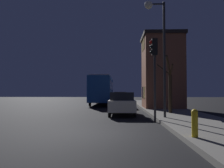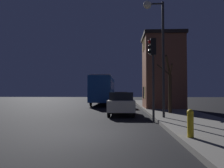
{
  "view_description": "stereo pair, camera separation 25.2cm",
  "coord_description": "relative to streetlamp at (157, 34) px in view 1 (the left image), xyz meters",
  "views": [
    {
      "loc": [
        0.98,
        -8.63,
        1.64
      ],
      "look_at": [
        0.37,
        9.22,
        2.28
      ],
      "focal_mm": 35.0,
      "sensor_mm": 36.0,
      "label": 1
    },
    {
      "loc": [
        1.23,
        -8.62,
        1.64
      ],
      "look_at": [
        0.37,
        9.22,
        2.28
      ],
      "focal_mm": 35.0,
      "sensor_mm": 36.0,
      "label": 2
    }
  ],
  "objects": [
    {
      "name": "bare_tree",
      "position": [
        1.27,
        2.58,
        -2.87
      ],
      "size": [
        0.92,
        2.23,
        3.91
      ],
      "color": "#382819",
      "rests_on": "sidewalk"
    },
    {
      "name": "car_near_lane",
      "position": [
        -2.05,
        2.75,
        -4.19
      ],
      "size": [
        1.78,
        4.12,
        1.61
      ],
      "color": "beige",
      "rests_on": "ground"
    },
    {
      "name": "car_far_lane",
      "position": [
        -2.15,
        17.34,
        -4.17
      ],
      "size": [
        1.83,
        4.79,
        1.64
      ],
      "color": "olive",
      "rests_on": "ground"
    },
    {
      "name": "bus",
      "position": [
        -4.43,
        15.52,
        -2.92
      ],
      "size": [
        2.46,
        10.79,
        3.53
      ],
      "color": "#194793",
      "rests_on": "ground"
    },
    {
      "name": "ground_plane",
      "position": [
        -3.19,
        -4.05,
        -5.03
      ],
      "size": [
        120.0,
        120.0,
        0.0
      ],
      "primitive_type": "plane",
      "color": "black"
    },
    {
      "name": "fire_hydrant",
      "position": [
        0.22,
        -5.52,
        -4.38
      ],
      "size": [
        0.21,
        0.21,
        0.91
      ],
      "color": "gold",
      "rests_on": "sidewalk"
    },
    {
      "name": "traffic_light",
      "position": [
        -0.33,
        -0.89,
        -1.79
      ],
      "size": [
        0.43,
        0.24,
        4.53
      ],
      "color": "#28282B",
      "rests_on": "ground"
    },
    {
      "name": "brick_building",
      "position": [
        1.81,
        7.95,
        -1.41
      ],
      "size": [
        3.71,
        3.9,
        6.84
      ],
      "color": "brown",
      "rests_on": "sidewalk"
    },
    {
      "name": "car_mid_lane",
      "position": [
        -2.1,
        9.92,
        -4.27
      ],
      "size": [
        1.82,
        3.97,
        1.4
      ],
      "color": "#B7BABF",
      "rests_on": "ground"
    },
    {
      "name": "streetlamp",
      "position": [
        0.0,
        0.0,
        0.0
      ],
      "size": [
        1.21,
        0.48,
        6.8
      ],
      "color": "#28282B",
      "rests_on": "sidewalk"
    },
    {
      "name": "sidewalk",
      "position": [
        1.76,
        -4.05,
        -4.94
      ],
      "size": [
        3.77,
        60.0,
        0.18
      ],
      "color": "#605E59",
      "rests_on": "ground"
    }
  ]
}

